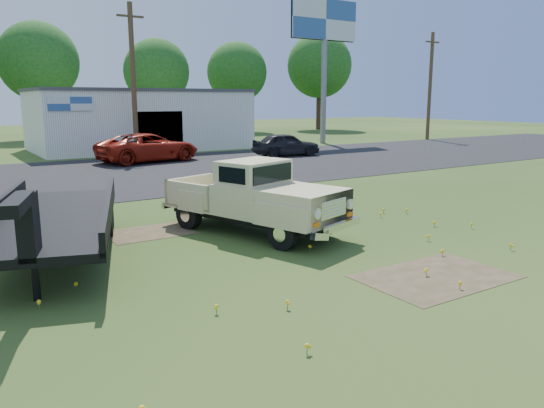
# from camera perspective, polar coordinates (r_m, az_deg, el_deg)

# --- Properties ---
(ground) EXTENTS (140.00, 140.00, 0.00)m
(ground) POSITION_cam_1_polar(r_m,az_deg,el_deg) (12.20, 1.68, -5.23)
(ground) COLOR #254014
(ground) RESTS_ON ground
(asphalt_lot) EXTENTS (90.00, 14.00, 0.02)m
(asphalt_lot) POSITION_cam_1_polar(r_m,az_deg,el_deg) (25.73, -17.68, 2.96)
(asphalt_lot) COLOR black
(asphalt_lot) RESTS_ON ground
(dirt_patch_a) EXTENTS (3.00, 2.00, 0.01)m
(dirt_patch_a) POSITION_cam_1_polar(r_m,az_deg,el_deg) (11.06, 17.23, -7.49)
(dirt_patch_a) COLOR #473D25
(dirt_patch_a) RESTS_ON ground
(dirt_patch_b) EXTENTS (2.20, 1.60, 0.01)m
(dirt_patch_b) POSITION_cam_1_polar(r_m,az_deg,el_deg) (14.34, -13.02, -3.01)
(dirt_patch_b) COLOR #473D25
(dirt_patch_b) RESTS_ON ground
(commercial_building) EXTENTS (14.20, 8.20, 4.15)m
(commercial_building) POSITION_cam_1_polar(r_m,az_deg,el_deg) (38.76, -14.05, 8.87)
(commercial_building) COLOR beige
(commercial_building) RESTS_ON ground
(billboard) EXTENTS (6.10, 0.45, 11.05)m
(billboard) POSITION_cam_1_polar(r_m,az_deg,el_deg) (43.24, 5.66, 17.90)
(billboard) COLOR slate
(billboard) RESTS_ON ground
(utility_pole_mid) EXTENTS (1.60, 0.30, 9.00)m
(utility_pole_mid) POSITION_cam_1_polar(r_m,az_deg,el_deg) (33.39, -14.69, 12.82)
(utility_pole_mid) COLOR #42311E
(utility_pole_mid) RESTS_ON ground
(utility_pole_east) EXTENTS (1.60, 0.30, 9.00)m
(utility_pole_east) POSITION_cam_1_polar(r_m,az_deg,el_deg) (48.43, 16.64, 12.10)
(utility_pole_east) COLOR #42311E
(utility_pole_east) RESTS_ON ground
(treeline_d) EXTENTS (6.72, 6.72, 10.00)m
(treeline_d) POSITION_cam_1_polar(r_m,az_deg,el_deg) (50.96, -23.84, 13.83)
(treeline_d) COLOR #3A271A
(treeline_d) RESTS_ON ground
(treeline_e) EXTENTS (6.08, 6.08, 9.04)m
(treeline_e) POSITION_cam_1_polar(r_m,az_deg,el_deg) (52.14, -12.31, 13.73)
(treeline_e) COLOR #3A271A
(treeline_e) RESTS_ON ground
(treeline_f) EXTENTS (6.40, 6.40, 9.52)m
(treeline_f) POSITION_cam_1_polar(r_m,az_deg,el_deg) (58.67, -3.79, 13.95)
(treeline_f) COLOR #3A271A
(treeline_f) RESTS_ON ground
(treeline_g) EXTENTS (7.36, 7.36, 10.95)m
(treeline_g) POSITION_cam_1_polar(r_m,az_deg,el_deg) (63.02, 5.12, 14.61)
(treeline_g) COLOR #3A271A
(treeline_g) RESTS_ON ground
(vintage_pickup_truck) EXTENTS (3.58, 5.67, 1.92)m
(vintage_pickup_truck) POSITION_cam_1_polar(r_m,az_deg,el_deg) (13.81, -1.99, 0.81)
(vintage_pickup_truck) COLOR #C5BA84
(vintage_pickup_truck) RESTS_ON ground
(flatbed_trailer) EXTENTS (4.56, 7.71, 2.00)m
(flatbed_trailer) POSITION_cam_1_polar(r_m,az_deg,el_deg) (12.64, -22.44, -0.84)
(flatbed_trailer) COLOR black
(flatbed_trailer) RESTS_ON ground
(red_pickup) EXTENTS (6.08, 3.58, 1.59)m
(red_pickup) POSITION_cam_1_polar(r_m,az_deg,el_deg) (30.53, -13.13, 5.91)
(red_pickup) COLOR maroon
(red_pickup) RESTS_ON ground
(dark_sedan) EXTENTS (4.40, 2.45, 1.42)m
(dark_sedan) POSITION_cam_1_polar(r_m,az_deg,el_deg) (32.90, 1.52, 6.41)
(dark_sedan) COLOR black
(dark_sedan) RESTS_ON ground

